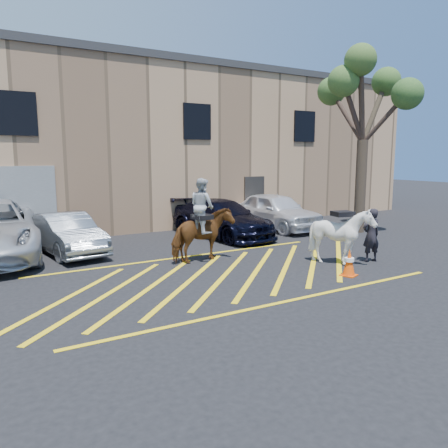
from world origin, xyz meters
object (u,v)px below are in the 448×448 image
car_silver_sedan (67,234)px  traffic_cone (349,262)px  tree (365,92)px  car_blue_suv (222,218)px  saddled_white (342,236)px  handler (371,235)px  mounted_bay (202,228)px  car_white_suv (276,211)px

car_silver_sedan → traffic_cone: size_ratio=5.48×
tree → traffic_cone: bearing=-139.8°
tree → car_blue_suv: bearing=159.4°
traffic_cone → saddled_white: bearing=53.6°
handler → mounted_bay: mounted_bay is taller
mounted_bay → traffic_cone: size_ratio=3.44×
car_silver_sedan → tree: size_ratio=0.55×
saddled_white → mounted_bay: bearing=144.6°
handler → saddled_white: bearing=-2.2°
car_blue_suv → traffic_cone: car_blue_suv is taller
mounted_bay → traffic_cone: 4.32m
car_blue_suv → saddled_white: bearing=-89.8°
tree → mounted_bay: bearing=-171.4°
car_silver_sedan → saddled_white: size_ratio=2.26×
car_white_suv → handler: size_ratio=2.88×
handler → tree: tree is taller
handler → tree: (3.71, 3.81, 4.89)m
car_white_suv → saddled_white: saddled_white is taller
car_silver_sedan → car_blue_suv: (5.87, 0.05, 0.06)m
car_silver_sedan → traffic_cone: bearing=-56.0°
traffic_cone → tree: tree is taller
car_white_suv → traffic_cone: bearing=-115.2°
handler → car_white_suv: bearing=-90.9°
car_blue_suv → mounted_bay: bearing=-135.9°
handler → traffic_cone: (-1.76, -0.81, -0.44)m
car_white_suv → traffic_cone: size_ratio=6.34×
traffic_cone → tree: (5.47, 4.62, 5.33)m
car_blue_suv → car_white_suv: 2.98m
car_blue_suv → handler: bearing=-80.7°
saddled_white → tree: (4.71, 3.59, 4.84)m
car_white_suv → mounted_bay: mounted_bay is taller
handler → saddled_white: (-1.00, 0.22, 0.04)m
car_white_suv → traffic_cone: car_white_suv is taller
tree → handler: bearing=-134.2°
car_silver_sedan → traffic_cone: 8.83m
car_white_suv → tree: 6.01m
car_silver_sedan → saddled_white: saddled_white is taller
car_silver_sedan → mounted_bay: size_ratio=1.59×
car_white_suv → tree: bearing=-46.6°
car_white_suv → car_blue_suv: bearing=-174.7°
traffic_cone → tree: 8.92m
car_blue_suv → mounted_bay: 4.19m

